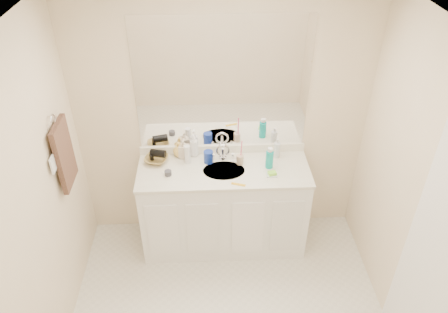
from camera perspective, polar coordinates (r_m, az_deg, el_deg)
name	(u,v)px	position (r m, az deg, el deg)	size (l,w,h in m)	color
ceiling	(233,45)	(2.20, 1.21, 14.36)	(2.60, 2.60, 0.02)	white
wall_back	(222,122)	(3.90, -0.22, 4.55)	(2.60, 0.02, 2.40)	#F8E4C2
wall_left	(27,230)	(3.08, -24.32, -8.80)	(0.02, 2.60, 2.40)	#F8E4C2
wall_right	(428,217)	(3.20, 25.08, -7.22)	(0.02, 2.60, 2.40)	#F8E4C2
vanity_cabinet	(224,208)	(4.13, -0.03, -6.71)	(1.50, 0.55, 0.85)	white
countertop	(224,170)	(3.85, -0.03, -1.83)	(1.52, 0.57, 0.03)	white
backsplash	(222,149)	(4.03, -0.20, 1.01)	(1.52, 0.03, 0.08)	white
sink_basin	(224,171)	(3.84, -0.02, -1.97)	(0.37, 0.37, 0.02)	beige
faucet	(223,154)	(3.94, -0.14, 0.38)	(0.02, 0.02, 0.11)	silver
mirror	(222,85)	(3.72, -0.23, 9.28)	(1.48, 0.01, 1.20)	white
blue_mug	(208,157)	(3.90, -2.05, -0.05)	(0.08, 0.08, 0.11)	navy
tan_cup	(240,160)	(3.89, 2.10, -0.40)	(0.06, 0.06, 0.09)	beige
toothbrush	(241,150)	(3.83, 2.28, 0.91)	(0.01, 0.01, 0.20)	#DE3A6C
mouthwash_bottle	(269,160)	(3.84, 5.96, -0.40)	(0.07, 0.07, 0.16)	#0DA29D
clear_pump_bottle	(277,150)	(3.99, 6.93, 0.85)	(0.06, 0.06, 0.15)	silver
soap_dish	(272,175)	(3.79, 6.29, -2.40)	(0.09, 0.07, 0.01)	white
green_soap	(272,173)	(3.78, 6.30, -2.17)	(0.07, 0.05, 0.02)	#90E938
orange_comb	(238,184)	(3.67, 1.89, -3.66)	(0.12, 0.03, 0.01)	gold
dark_jar	(168,173)	(3.80, -7.32, -2.14)	(0.06, 0.06, 0.04)	#3B3B43
extra_white_bottle	(187,154)	(3.89, -4.81, 0.29)	(0.06, 0.06, 0.18)	white
soap_bottle_white	(194,145)	(3.97, -3.95, 1.49)	(0.08, 0.09, 0.22)	white
soap_bottle_cream	(184,148)	(3.96, -5.27, 1.06)	(0.08, 0.09, 0.19)	beige
soap_bottle_yellow	(179,149)	(3.99, -5.89, 0.97)	(0.11, 0.11, 0.14)	#F7CB60
wicker_basket	(156,159)	(3.97, -8.82, -0.37)	(0.20, 0.20, 0.05)	olive
hair_dryer	(158,153)	(3.93, -8.61, 0.41)	(0.07, 0.07, 0.14)	black
towel_ring	(53,121)	(3.46, -21.44, 4.33)	(0.11, 0.11, 0.01)	silver
hand_towel	(64,154)	(3.60, -20.14, 0.25)	(0.04, 0.32, 0.55)	#34231B
switch_plate	(53,165)	(3.42, -21.45, -0.98)	(0.01, 0.09, 0.13)	white
door	(438,274)	(3.14, 26.15, -13.59)	(0.02, 0.82, 2.00)	white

